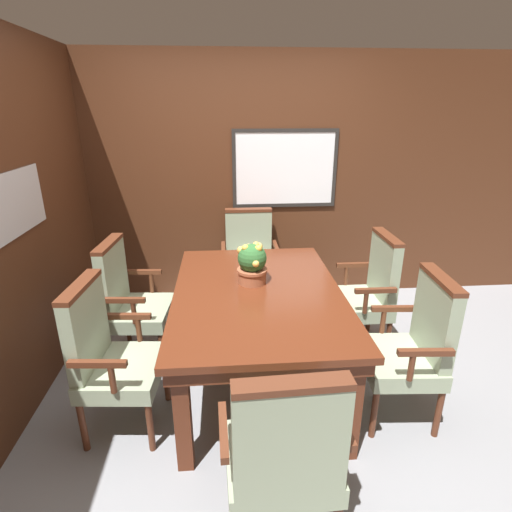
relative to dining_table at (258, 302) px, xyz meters
name	(u,v)px	position (x,y,z in m)	size (l,w,h in m)	color
ground_plane	(258,395)	(-0.01, -0.19, -0.65)	(14.00, 14.00, 0.00)	gray
wall_back	(245,183)	(-0.01, 1.50, 0.57)	(7.20, 0.08, 2.45)	#4C2816
dining_table	(258,302)	(0.00, 0.00, 0.00)	(1.16, 1.70, 0.75)	#562614
chair_right_far	(368,289)	(0.95, 0.40, -0.12)	(0.47, 0.56, 1.00)	#562B19
chair_left_near	(109,354)	(-0.95, -0.37, -0.12)	(0.50, 0.58, 1.00)	#562B19
chair_left_far	(129,298)	(-0.99, 0.39, -0.12)	(0.50, 0.58, 1.00)	#562B19
chair_right_near	(413,344)	(0.96, -0.42, -0.12)	(0.49, 0.58, 1.00)	#562B19
chair_head_far	(249,257)	(0.02, 1.24, -0.12)	(0.56, 0.47, 1.00)	#562B19
chair_head_near	(284,453)	(0.02, -1.20, -0.12)	(0.57, 0.48, 1.00)	#562B19
potted_plant	(252,263)	(-0.03, 0.14, 0.24)	(0.22, 0.23, 0.30)	#9E5638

